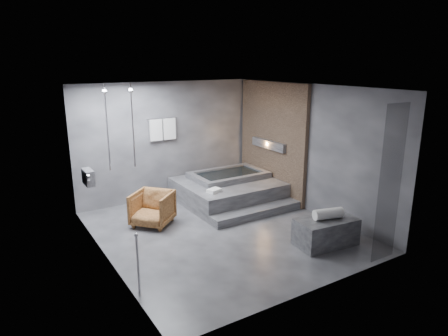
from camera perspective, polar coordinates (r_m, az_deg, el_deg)
room at (r=7.87m, az=1.25°, el=3.85°), size 5.00×5.04×2.82m
tub_deck at (r=9.57m, az=0.54°, el=-3.25°), size 2.20×2.00×0.50m
tub_step at (r=8.71m, az=4.72°, el=-6.33°), size 2.20×0.36×0.18m
concrete_bench at (r=7.60m, az=14.32°, el=-8.80°), size 1.16×0.72×0.50m
driftwood_chair at (r=8.30m, az=-10.20°, el=-5.71°), size 1.07×1.07×0.70m
rolled_towel at (r=7.48m, az=14.66°, el=-6.34°), size 0.58×0.33×0.20m
deck_towel at (r=8.67m, az=-1.41°, el=-3.24°), size 0.33×0.28×0.08m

